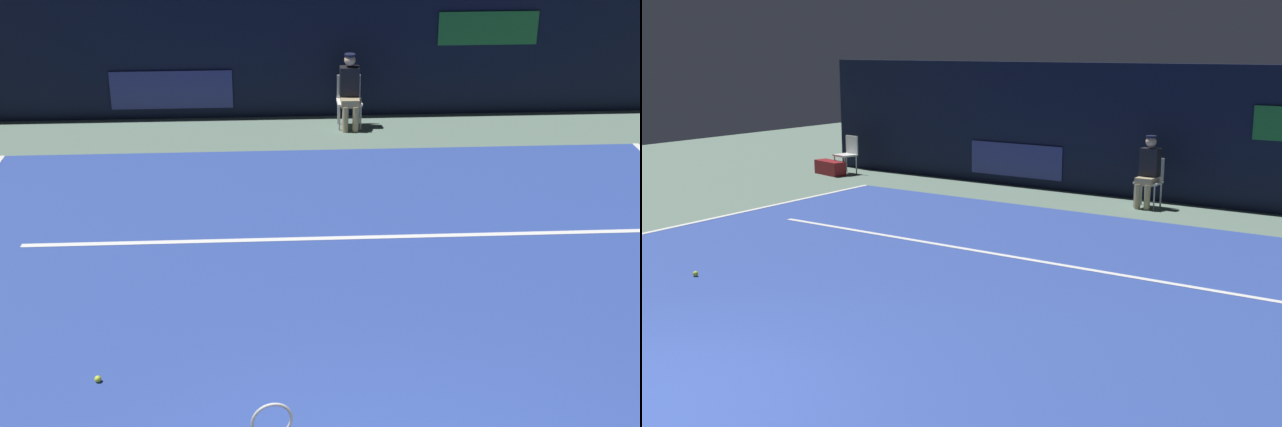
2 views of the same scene
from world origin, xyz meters
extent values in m
plane|color=slate|center=(0.00, 4.12, 0.00)|extent=(31.10, 31.10, 0.00)
cube|color=#2D479E|center=(0.00, 4.12, 0.01)|extent=(10.68, 10.25, 0.01)
cube|color=white|center=(-5.29, 4.12, 0.01)|extent=(0.10, 10.25, 0.01)
cube|color=white|center=(0.00, 5.92, 0.01)|extent=(8.33, 0.10, 0.01)
cube|color=black|center=(0.00, 11.20, 1.30)|extent=(15.24, 0.30, 2.60)
cube|color=navy|center=(-2.67, 11.04, 0.55)|extent=(2.20, 0.04, 0.70)
cube|color=white|center=(0.51, 10.41, 0.46)|extent=(0.44, 0.40, 0.04)
cube|color=white|center=(0.51, 10.61, 0.69)|extent=(0.42, 0.03, 0.42)
cylinder|color=#B2B2B7|center=(0.33, 10.24, 0.23)|extent=(0.03, 0.03, 0.46)
cylinder|color=#B2B2B7|center=(0.70, 10.24, 0.23)|extent=(0.03, 0.03, 0.46)
cylinder|color=#B2B2B7|center=(0.33, 10.58, 0.23)|extent=(0.03, 0.03, 0.46)
cylinder|color=#B2B2B7|center=(0.70, 10.58, 0.23)|extent=(0.03, 0.03, 0.46)
cube|color=tan|center=(0.51, 10.33, 0.50)|extent=(0.32, 0.40, 0.14)
cylinder|color=tan|center=(0.42, 10.15, 0.23)|extent=(0.11, 0.11, 0.46)
cylinder|color=tan|center=(0.60, 10.15, 0.23)|extent=(0.11, 0.11, 0.46)
cube|color=black|center=(0.51, 10.45, 0.83)|extent=(0.34, 0.22, 0.52)
sphere|color=#DBAD89|center=(0.51, 10.45, 1.21)|extent=(0.20, 0.20, 0.20)
cylinder|color=#141933|center=(0.51, 10.45, 1.30)|extent=(0.19, 0.19, 0.04)
cube|color=white|center=(-6.74, 10.19, 0.44)|extent=(0.51, 0.48, 0.04)
cube|color=white|center=(-6.70, 10.39, 0.67)|extent=(0.42, 0.11, 0.42)
cylinder|color=#B2B2B7|center=(-6.95, 10.06, 0.22)|extent=(0.03, 0.03, 0.44)
cylinder|color=#B2B2B7|center=(-6.59, 9.99, 0.22)|extent=(0.03, 0.03, 0.44)
cylinder|color=#B2B2B7|center=(-6.89, 10.40, 0.22)|extent=(0.03, 0.03, 0.44)
cylinder|color=#B2B2B7|center=(-6.52, 10.33, 0.22)|extent=(0.03, 0.03, 0.44)
sphere|color=#CCE033|center=(-2.65, 2.82, 0.05)|extent=(0.07, 0.07, 0.07)
cube|color=maroon|center=(-6.98, 9.93, 0.16)|extent=(0.89, 0.51, 0.32)
camera|label=1|loc=(-0.83, -4.68, 5.28)|focal=50.14mm
camera|label=2|loc=(5.63, -3.34, 2.90)|focal=44.22mm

